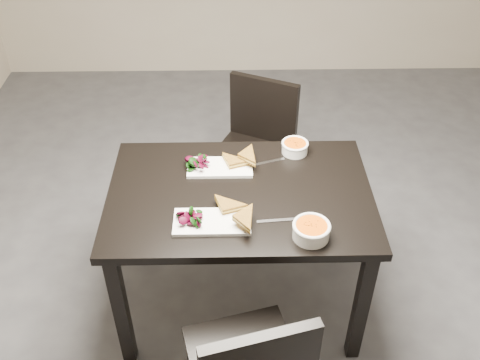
% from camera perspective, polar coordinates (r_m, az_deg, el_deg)
% --- Properties ---
extents(ground, '(5.00, 5.00, 0.00)m').
position_cam_1_polar(ground, '(3.12, 8.47, -10.03)').
color(ground, '#47474C').
rests_on(ground, ground).
extents(table, '(1.20, 0.80, 0.75)m').
position_cam_1_polar(table, '(2.52, -0.00, -3.00)').
color(table, black).
rests_on(table, ground).
extents(chair_far, '(0.56, 0.56, 0.85)m').
position_cam_1_polar(chair_far, '(3.24, 1.69, 3.99)').
color(chair_far, black).
rests_on(chair_far, ground).
extents(plate_near, '(0.33, 0.16, 0.02)m').
position_cam_1_polar(plate_near, '(2.30, -2.96, -4.41)').
color(plate_near, white).
rests_on(plate_near, table).
extents(sandwich_near, '(0.19, 0.17, 0.05)m').
position_cam_1_polar(sandwich_near, '(2.28, -1.35, -3.51)').
color(sandwich_near, '#9D7021').
rests_on(sandwich_near, plate_near).
extents(salad_near, '(0.10, 0.09, 0.04)m').
position_cam_1_polar(salad_near, '(2.28, -5.50, -3.87)').
color(salad_near, black).
rests_on(salad_near, plate_near).
extents(soup_bowl_near, '(0.16, 0.16, 0.07)m').
position_cam_1_polar(soup_bowl_near, '(2.23, 7.49, -5.21)').
color(soup_bowl_near, white).
rests_on(soup_bowl_near, table).
extents(cutlery_near, '(0.18, 0.03, 0.00)m').
position_cam_1_polar(cutlery_near, '(2.32, 3.98, -4.25)').
color(cutlery_near, silver).
rests_on(cutlery_near, table).
extents(plate_far, '(0.31, 0.15, 0.02)m').
position_cam_1_polar(plate_far, '(2.59, -2.12, 1.34)').
color(plate_far, white).
rests_on(plate_far, table).
extents(sandwich_far, '(0.18, 0.16, 0.05)m').
position_cam_1_polar(sandwich_far, '(2.56, -0.68, 1.74)').
color(sandwich_far, '#9D7021').
rests_on(sandwich_far, plate_far).
extents(salad_far, '(0.10, 0.09, 0.04)m').
position_cam_1_polar(salad_far, '(2.58, -4.36, 1.83)').
color(salad_far, black).
rests_on(salad_far, plate_far).
extents(soup_bowl_far, '(0.13, 0.13, 0.06)m').
position_cam_1_polar(soup_bowl_far, '(2.69, 5.78, 3.51)').
color(soup_bowl_far, white).
rests_on(soup_bowl_far, table).
extents(cutlery_far, '(0.18, 0.07, 0.00)m').
position_cam_1_polar(cutlery_far, '(2.63, 2.87, 1.88)').
color(cutlery_far, silver).
rests_on(cutlery_far, table).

